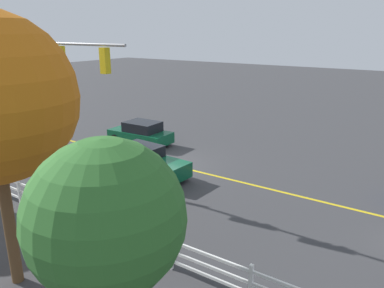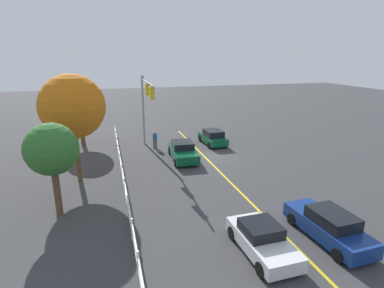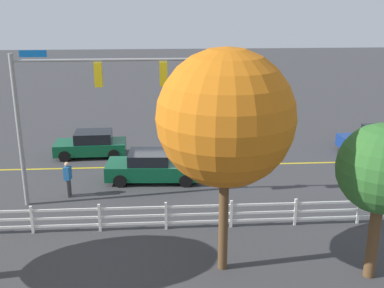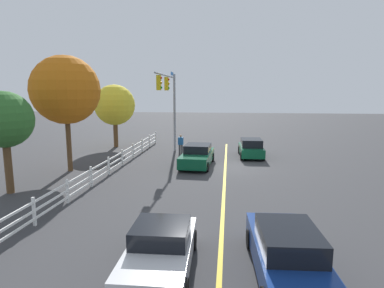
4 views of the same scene
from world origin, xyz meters
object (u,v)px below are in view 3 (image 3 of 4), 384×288
Objects in this scene: tree_1 at (382,170)px; pedestrian at (68,178)px; car_0 at (153,167)px; car_1 at (380,139)px; tree_2 at (226,118)px; car_3 at (91,144)px.

pedestrian is at bearing -32.97° from tree_1.
car_0 is at bearing -145.06° from pedestrian.
car_1 is 0.64× the size of tree_2.
car_1 reaches higher than car_3.
tree_2 is at bearing -69.88° from car_0.
car_0 is 1.18× the size of car_3.
car_0 is 4.25m from pedestrian.
car_1 is 17.05m from car_3.
tree_2 is at bearing -9.41° from tree_1.
car_3 is 2.41× the size of pedestrian.
car_0 is 0.64× the size of tree_2.
tree_2 is (4.79, -0.79, 1.51)m from tree_1.
car_1 is at bearing -115.89° from tree_1.
car_3 is at bearing -3.51° from car_1.
pedestrian is (3.86, 1.77, 0.22)m from car_0.
tree_1 reaches higher than car_1.
car_3 is 14.32m from tree_2.
car_1 is at bearing 177.65° from car_3.
pedestrian is (17.31, 5.58, 0.20)m from car_1.
car_1 is 2.83× the size of pedestrian.
pedestrian is at bearing -45.42° from tree_2.
tree_1 is (-7.25, 8.98, 3.04)m from car_0.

